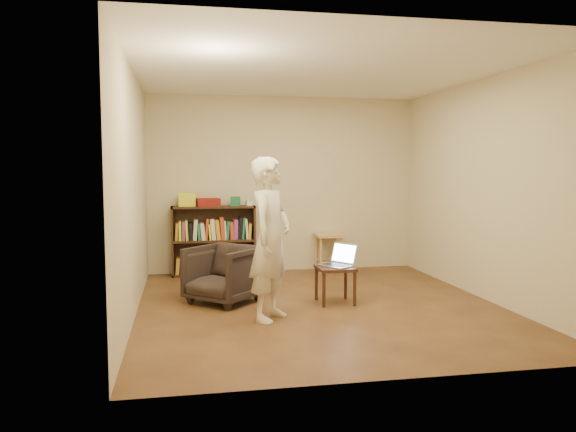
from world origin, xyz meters
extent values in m
plane|color=#452516|center=(0.00, 0.00, 0.00)|extent=(4.50, 4.50, 0.00)
plane|color=white|center=(0.00, 0.00, 2.60)|extent=(4.50, 4.50, 0.00)
plane|color=beige|center=(0.00, 2.25, 1.30)|extent=(4.00, 0.00, 4.00)
plane|color=beige|center=(-2.00, 0.00, 1.30)|extent=(0.00, 4.50, 4.50)
plane|color=beige|center=(2.00, 0.00, 1.30)|extent=(0.00, 4.50, 4.50)
cube|color=black|center=(-1.65, 2.08, 0.50)|extent=(0.03, 0.30, 1.00)
cube|color=black|center=(-0.48, 2.08, 0.50)|extent=(0.03, 0.30, 1.00)
cube|color=black|center=(-1.06, 2.22, 0.50)|extent=(1.20, 0.02, 1.00)
cube|color=black|center=(-1.06, 2.08, 0.01)|extent=(1.20, 0.30, 0.03)
cube|color=black|center=(-1.06, 2.08, 0.50)|extent=(1.14, 0.30, 0.03)
cube|color=black|center=(-1.06, 2.08, 0.98)|extent=(1.20, 0.30, 0.03)
cube|color=yellow|center=(-1.42, 2.08, 1.10)|extent=(0.25, 0.19, 0.19)
cube|color=maroon|center=(-1.14, 2.07, 1.06)|extent=(0.38, 0.31, 0.11)
cube|color=#1C6A3D|center=(-0.74, 2.06, 1.07)|extent=(0.15, 0.15, 0.13)
cube|color=beige|center=(-0.54, 2.06, 1.04)|extent=(0.10, 0.10, 0.07)
cube|color=tan|center=(0.64, 2.03, 0.54)|extent=(0.39, 0.39, 0.04)
cylinder|color=tan|center=(0.49, 1.88, 0.26)|extent=(0.04, 0.04, 0.52)
cylinder|color=tan|center=(0.80, 1.88, 0.26)|extent=(0.04, 0.04, 0.52)
cylinder|color=tan|center=(0.49, 2.18, 0.26)|extent=(0.04, 0.04, 0.52)
cylinder|color=tan|center=(0.80, 2.18, 0.26)|extent=(0.04, 0.04, 0.52)
imported|color=black|center=(-1.04, 0.36, 0.33)|extent=(1.01, 1.01, 0.66)
cube|color=black|center=(0.21, 0.10, 0.40)|extent=(0.41, 0.41, 0.04)
cylinder|color=black|center=(0.03, -0.08, 0.19)|extent=(0.04, 0.04, 0.38)
cylinder|color=black|center=(0.39, -0.08, 0.19)|extent=(0.04, 0.04, 0.38)
cylinder|color=black|center=(0.03, 0.28, 0.19)|extent=(0.04, 0.04, 0.38)
cylinder|color=black|center=(0.39, 0.28, 0.19)|extent=(0.04, 0.04, 0.38)
cube|color=silver|center=(0.22, 0.11, 0.43)|extent=(0.40, 0.43, 0.02)
cube|color=black|center=(0.22, 0.11, 0.44)|extent=(0.28, 0.32, 0.00)
cube|color=silver|center=(0.35, 0.20, 0.56)|extent=(0.27, 0.33, 0.24)
cube|color=#B6D7FF|center=(0.35, 0.20, 0.56)|extent=(0.23, 0.29, 0.19)
imported|color=beige|center=(-0.62, -0.45, 0.83)|extent=(0.67, 0.72, 1.66)
camera|label=1|loc=(-1.50, -6.03, 1.56)|focal=35.00mm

